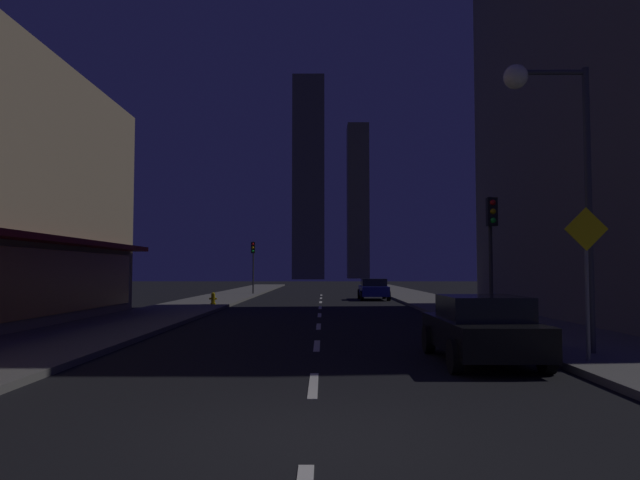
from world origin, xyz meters
name	(u,v)px	position (x,y,z in m)	size (l,w,h in m)	color
ground_plane	(321,301)	(0.00, 32.00, -0.05)	(78.00, 136.00, 0.10)	black
sidewalk_right	(424,299)	(7.00, 32.00, 0.07)	(4.00, 76.00, 0.15)	#605E59
sidewalk_left	(218,299)	(-7.00, 32.00, 0.07)	(4.00, 76.00, 0.15)	#605E59
lane_marking_center	(320,315)	(0.00, 18.80, 0.01)	(0.16, 43.80, 0.01)	silver
skyscraper_distant_tall	(309,177)	(-3.34, 126.80, 24.03)	(7.51, 5.41, 48.07)	brown
skyscraper_distant_mid	(358,202)	(9.24, 142.48, 20.15)	(5.52, 8.12, 40.30)	brown
car_parked_near	(481,328)	(3.60, 5.64, 0.74)	(1.98, 4.24, 1.45)	black
car_parked_far	(373,289)	(3.60, 32.29, 0.74)	(1.98, 4.24, 1.45)	navy
fire_hydrant_far_left	(213,299)	(-5.90, 24.62, 0.45)	(0.42, 0.30, 0.65)	gold
traffic_light_near_right	(492,233)	(5.50, 11.20, 3.19)	(0.32, 0.48, 4.20)	#2D2D2D
traffic_light_far_left	(253,256)	(-5.50, 39.11, 3.19)	(0.32, 0.48, 4.20)	#2D2D2D
street_lamp_right	(551,136)	(5.38, 6.08, 5.07)	(1.96, 0.56, 6.58)	#38383D
pedestrian_crossing_sign	(587,269)	(5.60, 4.95, 2.02)	(0.91, 0.08, 3.15)	slate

